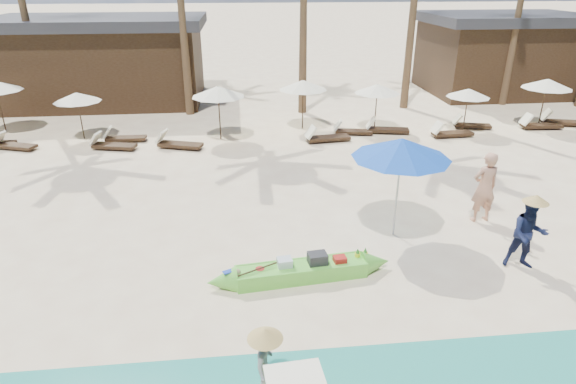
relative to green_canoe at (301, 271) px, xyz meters
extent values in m
plane|color=beige|center=(-0.22, 0.23, -0.20)|extent=(240.00, 240.00, 0.00)
cube|color=#5EC43B|center=(0.00, 0.00, -0.02)|extent=(2.96, 0.92, 0.35)
cube|color=white|center=(0.00, 0.00, -0.01)|extent=(2.54, 0.71, 0.16)
cube|color=#262628|center=(0.37, 0.04, 0.23)|extent=(0.45, 0.36, 0.32)
cube|color=silver|center=(-0.37, 0.00, 0.20)|extent=(0.35, 0.31, 0.26)
cube|color=#AF1C17|center=(0.87, 0.05, 0.17)|extent=(0.30, 0.26, 0.20)
cylinder|color=#AF1C17|center=(-0.92, -0.06, 0.11)|extent=(0.20, 0.20, 0.08)
cylinder|color=#262628|center=(-1.14, -0.17, 0.11)|extent=(0.18, 0.18, 0.07)
sphere|color=tan|center=(-1.42, -0.16, 0.15)|extent=(0.17, 0.17, 0.17)
cylinder|color=yellow|center=(1.32, 0.22, 0.15)|extent=(0.13, 0.13, 0.17)
cylinder|color=yellow|center=(1.50, 0.24, 0.15)|extent=(0.13, 0.13, 0.17)
cube|color=white|center=(-0.65, -4.12, 1.08)|extent=(0.83, 0.60, 0.03)
imported|color=tan|center=(5.26, 2.26, 0.79)|extent=(0.77, 0.55, 1.99)
imported|color=#161C3D|center=(5.16, -0.06, 0.66)|extent=(0.97, 0.84, 1.71)
imported|color=gray|center=(-0.98, -3.18, 0.49)|extent=(0.53, 0.73, 1.02)
cylinder|color=#99999E|center=(2.66, 1.75, 1.07)|extent=(0.06, 0.06, 2.54)
cone|color=blue|center=(2.66, 1.75, 2.17)|extent=(2.43, 2.43, 0.50)
cylinder|color=#342315|center=(-11.33, 12.41, 0.86)|extent=(0.05, 0.05, 2.13)
cube|color=#342315|center=(-9.90, 9.85, -0.06)|extent=(1.68, 1.02, 0.11)
cylinder|color=#342315|center=(-7.66, 11.00, 0.73)|extent=(0.05, 0.05, 1.87)
cone|color=white|center=(-7.66, 11.00, 1.54)|extent=(1.87, 1.87, 0.37)
cube|color=#342315|center=(-6.08, 9.44, -0.05)|extent=(1.74, 0.90, 0.12)
cube|color=white|center=(-6.80, 9.61, 0.24)|extent=(0.48, 0.61, 0.49)
cube|color=#342315|center=(-5.83, 10.40, -0.06)|extent=(1.59, 0.52, 0.11)
cube|color=white|center=(-6.53, 10.40, 0.22)|extent=(0.36, 0.51, 0.46)
cylinder|color=#342315|center=(-2.00, 10.33, 0.87)|extent=(0.05, 0.05, 2.13)
cone|color=white|center=(-2.00, 10.33, 1.78)|extent=(2.13, 2.13, 0.43)
cube|color=#342315|center=(-3.54, 9.30, -0.05)|extent=(1.81, 1.08, 0.12)
cube|color=white|center=(-4.27, 9.54, 0.26)|extent=(0.54, 0.65, 0.50)
cylinder|color=#342315|center=(1.56, 11.47, 0.84)|extent=(0.05, 0.05, 2.07)
cone|color=white|center=(1.56, 11.47, 1.73)|extent=(2.07, 2.07, 0.41)
cube|color=#342315|center=(2.38, 9.54, -0.05)|extent=(1.79, 0.78, 0.12)
cube|color=white|center=(1.62, 9.44, 0.26)|extent=(0.46, 0.61, 0.51)
cube|color=#342315|center=(3.62, 10.35, -0.06)|extent=(1.62, 0.75, 0.11)
cube|color=white|center=(2.94, 10.46, 0.21)|extent=(0.43, 0.55, 0.45)
cylinder|color=#342315|center=(4.68, 10.93, 0.77)|extent=(0.05, 0.05, 1.95)
cone|color=white|center=(4.68, 10.93, 1.61)|extent=(1.95, 1.95, 0.39)
cube|color=#342315|center=(5.13, 10.38, -0.05)|extent=(1.80, 0.90, 0.12)
cube|color=white|center=(4.39, 10.54, 0.26)|extent=(0.49, 0.63, 0.50)
cube|color=#342315|center=(7.66, 9.59, -0.05)|extent=(1.71, 0.65, 0.12)
cube|color=white|center=(6.92, 9.55, 0.25)|extent=(0.41, 0.57, 0.49)
cylinder|color=#342315|center=(8.45, 10.31, 0.70)|extent=(0.05, 0.05, 1.81)
cone|color=white|center=(8.45, 10.31, 1.48)|extent=(1.81, 1.81, 0.36)
cube|color=#342315|center=(9.05, 10.67, -0.06)|extent=(1.63, 0.85, 0.11)
cube|color=white|center=(8.38, 10.83, 0.21)|extent=(0.46, 0.57, 0.45)
cylinder|color=#342315|center=(12.08, 10.57, 0.84)|extent=(0.05, 0.05, 2.08)
cone|color=white|center=(12.08, 10.57, 1.74)|extent=(2.08, 2.08, 0.42)
cube|color=#342315|center=(12.05, 10.28, -0.05)|extent=(1.75, 0.68, 0.12)
cube|color=white|center=(11.29, 10.33, 0.25)|extent=(0.42, 0.58, 0.50)
cube|color=#342315|center=(13.31, 10.67, -0.04)|extent=(1.87, 1.07, 0.13)
cube|color=white|center=(12.56, 10.90, 0.27)|extent=(0.55, 0.67, 0.52)
cone|color=brown|center=(-3.58, 14.50, 4.84)|extent=(0.40, 0.40, 10.08)
cone|color=brown|center=(12.61, 14.75, 3.84)|extent=(0.40, 0.40, 8.07)
cube|color=#342315|center=(-8.22, 17.73, 1.70)|extent=(10.00, 6.00, 3.80)
cube|color=#2D2D33|center=(-8.22, 17.73, 3.85)|extent=(10.80, 6.60, 0.50)
cube|color=#342315|center=(13.78, 17.73, 1.70)|extent=(8.00, 6.00, 3.80)
cube|color=#2D2D33|center=(13.78, 17.73, 3.85)|extent=(8.80, 6.60, 0.50)
camera|label=1|loc=(-1.24, -8.94, 5.98)|focal=30.00mm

